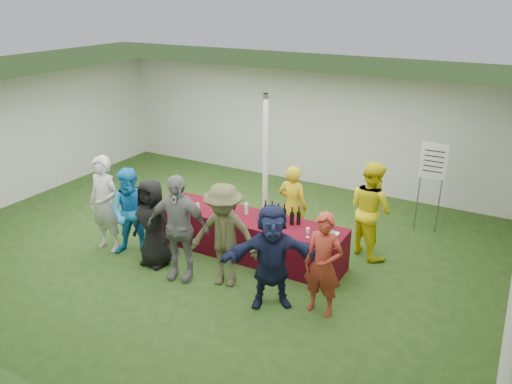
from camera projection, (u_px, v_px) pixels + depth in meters
The scene contains 18 objects.
ground at pixel (211, 246), 9.33m from camera, with size 60.00×60.00×0.00m, color #284719.
tent at pixel (265, 164), 9.57m from camera, with size 10.00×10.00×10.00m.
serving_table at pixel (246, 235), 8.90m from camera, with size 3.60×0.80×0.75m, color #5C0718.
wine_bottles at pixel (282, 214), 8.55m from camera, with size 0.69×0.15×0.32m.
wine_glasses at pixel (216, 210), 8.72m from camera, with size 2.69×0.14×0.16m.
water_bottle at pixel (246, 209), 8.80m from camera, with size 0.07×0.07×0.23m.
bar_towel at pixel (330, 234), 8.09m from camera, with size 0.25×0.18×0.03m, color white.
dump_bucket at pixel (328, 237), 7.83m from camera, with size 0.23×0.23×0.18m, color slate.
wine_list_sign at pixel (433, 168), 9.44m from camera, with size 0.50×0.03×1.80m.
staff_pourer at pixel (293, 206), 9.10m from camera, with size 0.57×0.37×1.56m, color gold.
staff_back at pixel (370, 209), 8.74m from camera, with size 0.85×0.66×1.75m, color yellow.
customer_0 at pixel (105, 204), 8.91m from camera, with size 0.65×0.43×1.78m, color beige.
customer_1 at pixel (132, 213), 8.75m from camera, with size 0.79×0.61×1.62m, color #1A83CE.
customer_2 at pixel (153, 223), 8.43m from camera, with size 0.76×0.50×1.56m, color black.
customer_3 at pixel (178, 228), 8.00m from camera, with size 1.06×0.44×1.80m, color slate.
customer_4 at pixel (224, 236), 7.81m from camera, with size 1.12×0.64×1.73m, color #4A492C.
customer_5 at pixel (272, 256), 7.30m from camera, with size 1.51×0.48×1.63m, color #171D3F.
customer_6 at pixel (323, 265), 7.13m from camera, with size 0.58×0.38×1.58m, color maroon.
Camera 1 is at (4.74, -6.83, 4.42)m, focal length 35.00 mm.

